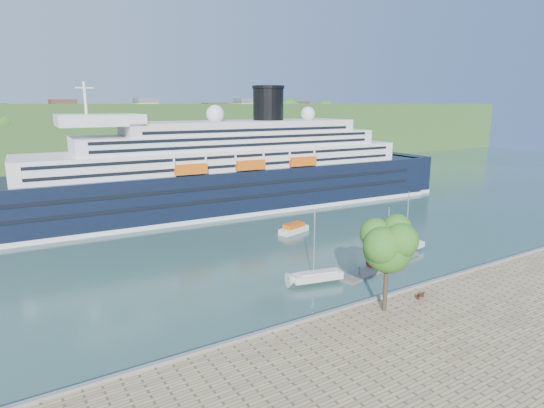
% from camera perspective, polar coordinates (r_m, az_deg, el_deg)
% --- Properties ---
extents(ground, '(400.00, 400.00, 0.00)m').
position_cam_1_polar(ground, '(61.00, 16.14, -11.22)').
color(ground, '#2B4D46').
rests_on(ground, ground).
extents(far_hillside, '(400.00, 50.00, 24.00)m').
position_cam_1_polar(far_hillside, '(187.11, -18.71, 8.13)').
color(far_hillside, '#345923').
rests_on(far_hillside, ground).
extents(quay_coping, '(220.00, 0.50, 0.30)m').
position_cam_1_polar(quay_coping, '(60.44, 16.35, -10.28)').
color(quay_coping, slate).
rests_on(quay_coping, promenade).
extents(cruise_ship, '(126.32, 24.63, 28.19)m').
position_cam_1_polar(cruise_ship, '(102.73, -7.02, 6.84)').
color(cruise_ship, black).
rests_on(cruise_ship, ground).
extents(park_bench, '(1.44, 0.85, 0.86)m').
position_cam_1_polar(park_bench, '(58.71, 18.10, -10.79)').
color(park_bench, '#421E12').
rests_on(park_bench, promenade).
extents(promenade_tree, '(7.28, 7.28, 12.05)m').
position_cam_1_polar(promenade_tree, '(52.38, 14.24, -6.84)').
color(promenade_tree, '#29631A').
rests_on(promenade_tree, promenade).
extents(floating_pontoon, '(18.39, 6.43, 0.41)m').
position_cam_1_polar(floating_pontoon, '(70.86, 13.71, -7.52)').
color(floating_pontoon, slate).
rests_on(floating_pontoon, ground).
extents(sailboat_white_near, '(8.03, 3.74, 10.01)m').
position_cam_1_polar(sailboat_white_near, '(61.63, 5.76, -5.55)').
color(sailboat_white_near, silver).
rests_on(sailboat_white_near, ground).
extents(sailboat_red, '(6.78, 2.05, 8.70)m').
position_cam_1_polar(sailboat_red, '(70.53, 14.54, -4.12)').
color(sailboat_red, maroon).
rests_on(sailboat_red, ground).
extents(sailboat_white_far, '(7.76, 2.93, 9.78)m').
position_cam_1_polar(sailboat_white_far, '(77.32, 16.81, -2.39)').
color(sailboat_white_far, silver).
rests_on(sailboat_white_far, ground).
extents(tender_launch, '(6.93, 3.94, 1.81)m').
position_cam_1_polar(tender_launch, '(86.57, 2.75, -3.02)').
color(tender_launch, '#E2580D').
rests_on(tender_launch, ground).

